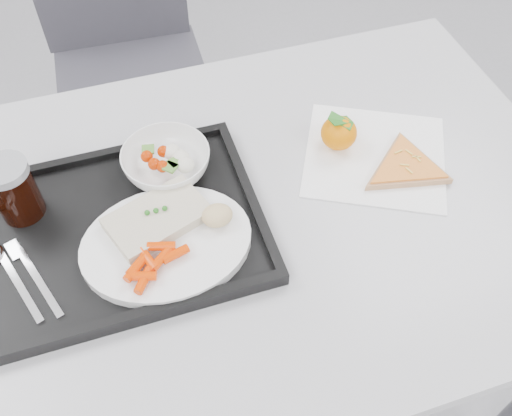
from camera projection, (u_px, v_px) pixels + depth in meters
table at (237, 234)px, 1.02m from camera, size 1.20×0.80×0.75m
chair at (123, 41)px, 1.61m from camera, size 0.44×0.44×0.93m
tray at (123, 230)px, 0.93m from camera, size 0.45×0.35×0.03m
dinner_plate at (167, 243)px, 0.89m from camera, size 0.27×0.27×0.02m
fish_fillet at (158, 218)px, 0.90m from camera, size 0.18×0.14×0.03m
bread_roll at (217, 215)px, 0.90m from camera, size 0.06×0.06×0.03m
salad_bowl at (166, 162)px, 0.98m from camera, size 0.15×0.15×0.05m
cola_glass at (13, 189)px, 0.90m from camera, size 0.07×0.07×0.11m
cutlery at (17, 271)px, 0.87m from camera, size 0.11×0.17×0.01m
napkin at (375, 156)px, 1.04m from camera, size 0.33×0.33×0.00m
tangerine at (339, 133)px, 1.03m from camera, size 0.09×0.09×0.07m
pizza_slice at (406, 167)px, 1.01m from camera, size 0.23×0.23×0.02m
carrot_pile at (151, 263)px, 0.84m from camera, size 0.11×0.08×0.02m
salad_contents at (171, 159)px, 0.97m from camera, size 0.08×0.08×0.03m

